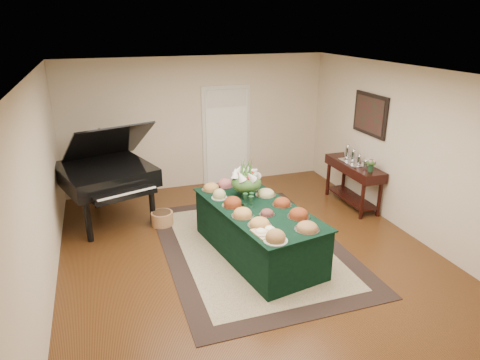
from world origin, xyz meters
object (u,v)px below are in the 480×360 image
object	(u,v)px
buffet_table	(257,231)
grand_piano	(106,173)
floral_centerpiece	(246,179)
mahogany_sideboard	(354,173)

from	to	relation	value
buffet_table	grand_piano	distance (m)	2.89
buffet_table	floral_centerpiece	size ratio (longest dim) A/B	5.05
grand_piano	mahogany_sideboard	xyz separation A→B (m)	(4.43, -0.82, -0.22)
buffet_table	grand_piano	xyz separation A→B (m)	(-2.05, 1.98, 0.49)
buffet_table	grand_piano	bearing A→B (deg)	136.02
floral_centerpiece	grand_piano	bearing A→B (deg)	143.43
grand_piano	mahogany_sideboard	distance (m)	4.51
buffet_table	mahogany_sideboard	size ratio (longest dim) A/B	1.72
buffet_table	floral_centerpiece	distance (m)	0.82
mahogany_sideboard	floral_centerpiece	bearing A→B (deg)	-163.95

